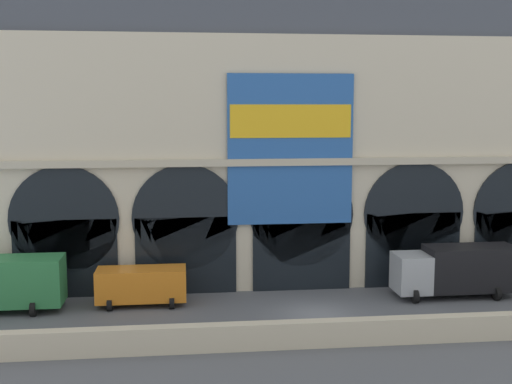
{
  "coord_description": "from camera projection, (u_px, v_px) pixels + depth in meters",
  "views": [
    {
      "loc": [
        -7.37,
        -34.33,
        11.68
      ],
      "look_at": [
        -2.9,
        5.0,
        6.32
      ],
      "focal_mm": 45.19,
      "sensor_mm": 36.0,
      "label": 1
    }
  ],
  "objects": [
    {
      "name": "box_truck_mideast",
      "position": [
        456.0,
        269.0,
        39.38
      ],
      "size": [
        7.5,
        2.91,
        3.12
      ],
      "color": "#ADB2B7",
      "rests_on": "ground"
    },
    {
      "name": "ground_plane",
      "position": [
        317.0,
        314.0,
        36.19
      ],
      "size": [
        200.0,
        200.0,
        0.0
      ],
      "primitive_type": "plane",
      "color": "#54565B"
    },
    {
      "name": "station_building",
      "position": [
        295.0,
        139.0,
        42.5
      ],
      "size": [
        45.12,
        5.8,
        19.44
      ],
      "color": "beige",
      "rests_on": "ground"
    },
    {
      "name": "quay_parapet_wall",
      "position": [
        337.0,
        333.0,
        31.44
      ],
      "size": [
        90.0,
        0.7,
        1.3
      ],
      "primitive_type": "cube",
      "color": "beige",
      "rests_on": "ground"
    },
    {
      "name": "van_midwest",
      "position": [
        142.0,
        284.0,
        37.72
      ],
      "size": [
        5.2,
        2.48,
        2.2
      ],
      "color": "orange",
      "rests_on": "ground"
    }
  ]
}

